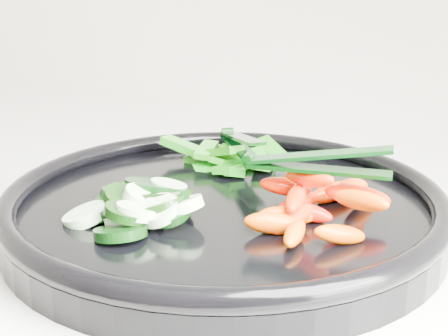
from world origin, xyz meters
The scene contains 6 objects.
veggie_tray centered at (-0.05, 1.62, 0.95)m, with size 0.41×0.41×0.04m.
cucumber_pile centered at (-0.10, 1.56, 0.96)m, with size 0.12×0.12×0.04m.
carrot_pile centered at (0.03, 1.62, 0.97)m, with size 0.12×0.14×0.05m.
pepper_pile centered at (-0.10, 1.71, 0.96)m, with size 0.13×0.10×0.04m.
tong_carrot centered at (0.03, 1.62, 1.00)m, with size 0.11×0.04×0.02m.
tong_pepper centered at (-0.09, 1.71, 0.98)m, with size 0.09×0.09×0.02m.
Camera 1 is at (0.20, 1.19, 1.15)m, focal length 50.00 mm.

